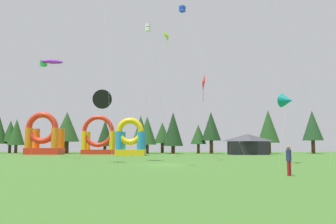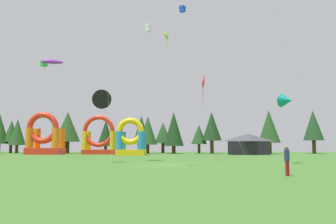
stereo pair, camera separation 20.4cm
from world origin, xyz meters
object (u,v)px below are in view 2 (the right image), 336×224
(kite_teal_delta, at_px, (287,100))
(kite_lime_diamond, at_px, (167,37))
(kite_purple_parafoil, at_px, (53,62))
(inflatable_red_slide, at_px, (131,142))
(kite_black_delta, at_px, (103,99))
(inflatable_orange_dome, at_px, (99,140))
(kite_green_box, at_px, (44,64))
(kite_blue_box, at_px, (183,9))
(festival_tent, at_px, (248,144))
(kite_white_box, at_px, (148,28))
(person_near_camera, at_px, (287,158))
(kite_red_diamond, at_px, (202,84))
(inflatable_blue_arch, at_px, (45,139))

(kite_teal_delta, xyz_separation_m, kite_lime_diamond, (-11.83, 5.99, 8.40))
(kite_purple_parafoil, xyz_separation_m, inflatable_red_slide, (8.58, 14.48, -10.31))
(kite_lime_diamond, height_order, inflatable_red_slide, kite_lime_diamond)
(kite_black_delta, distance_m, inflatable_orange_dome, 31.88)
(kite_green_box, relative_size, inflatable_orange_dome, 1.98)
(inflatable_red_slide, bearing_deg, kite_black_delta, -89.49)
(kite_blue_box, relative_size, kite_green_box, 1.50)
(kite_teal_delta, distance_m, kite_black_delta, 18.22)
(kite_black_delta, height_order, festival_tent, kite_black_delta)
(kite_teal_delta, bearing_deg, inflatable_red_slide, 126.42)
(kite_lime_diamond, xyz_separation_m, kite_blue_box, (2.08, 8.92, 6.97))
(kite_white_box, bearing_deg, kite_blue_box, -33.95)
(kite_purple_parafoil, height_order, kite_black_delta, kite_purple_parafoil)
(kite_lime_diamond, relative_size, festival_tent, 2.20)
(kite_blue_box, bearing_deg, kite_green_box, 172.62)
(kite_teal_delta, bearing_deg, person_near_camera, -108.39)
(kite_lime_diamond, xyz_separation_m, kite_green_box, (-19.13, 11.67, -0.32))
(kite_red_diamond, distance_m, inflatable_orange_dome, 32.25)
(kite_green_box, bearing_deg, kite_lime_diamond, -31.39)
(kite_black_delta, distance_m, inflatable_red_slide, 24.27)
(kite_lime_diamond, xyz_separation_m, inflatable_blue_arch, (-23.53, 24.35, -11.59))
(kite_purple_parafoil, bearing_deg, person_near_camera, -46.94)
(kite_green_box, distance_m, inflatable_blue_arch, 17.52)
(kite_blue_box, xyz_separation_m, inflatable_blue_arch, (-25.61, 15.42, -18.56))
(kite_purple_parafoil, bearing_deg, inflatable_orange_dome, 85.75)
(kite_lime_diamond, relative_size, person_near_camera, 8.83)
(kite_green_box, xyz_separation_m, inflatable_red_slide, (12.56, 7.28, -11.82))
(kite_green_box, bearing_deg, kite_red_diamond, -27.66)
(kite_purple_parafoil, relative_size, inflatable_red_slide, 2.08)
(kite_green_box, relative_size, person_near_camera, 8.56)
(festival_tent, bearing_deg, kite_red_diamond, -112.99)
(kite_black_delta, relative_size, inflatable_red_slide, 1.17)
(kite_teal_delta, bearing_deg, kite_green_box, 150.29)
(kite_green_box, relative_size, inflatable_red_slide, 2.31)
(kite_lime_diamond, distance_m, inflatable_blue_arch, 35.79)
(kite_black_delta, xyz_separation_m, person_near_camera, (13.67, -14.59, -5.36))
(kite_purple_parafoil, xyz_separation_m, inflatable_orange_dome, (1.59, 21.40, -9.88))
(kite_red_diamond, xyz_separation_m, kite_black_delta, (-10.41, -4.50, -2.39))
(festival_tent, bearing_deg, kite_teal_delta, -94.68)
(kite_lime_diamond, xyz_separation_m, person_near_camera, (7.31, -19.57, -13.45))
(kite_black_delta, bearing_deg, inflatable_orange_dome, 103.13)
(kite_white_box, xyz_separation_m, festival_tent, (17.48, 11.06, -18.08))
(inflatable_blue_arch, height_order, inflatable_red_slide, inflatable_blue_arch)
(kite_lime_diamond, height_order, inflatable_blue_arch, kite_lime_diamond)
(kite_teal_delta, relative_size, kite_purple_parafoil, 0.52)
(kite_teal_delta, height_order, kite_lime_diamond, kite_lime_diamond)
(person_near_camera, distance_m, festival_tent, 43.69)
(kite_lime_diamond, bearing_deg, inflatable_orange_dome, 117.65)
(kite_purple_parafoil, bearing_deg, inflatable_red_slide, 59.37)
(person_near_camera, distance_m, inflatable_red_slide, 40.96)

